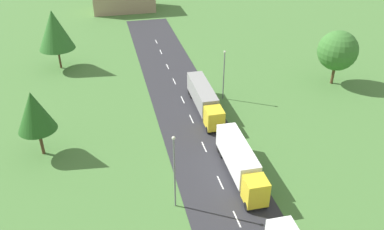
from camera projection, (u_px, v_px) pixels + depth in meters
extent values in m
cube|color=#2B2B30|center=(235.00, 216.00, 42.54)|extent=(10.00, 140.00, 0.06)
cube|color=white|center=(237.00, 219.00, 42.11)|extent=(0.16, 2.40, 0.01)
cube|color=white|center=(220.00, 183.00, 47.14)|extent=(0.16, 2.40, 0.01)
cube|color=white|center=(204.00, 147.00, 53.40)|extent=(0.16, 2.40, 0.01)
cube|color=white|center=(191.00, 119.00, 59.57)|extent=(0.16, 2.40, 0.01)
cube|color=white|center=(183.00, 100.00, 64.71)|extent=(0.16, 2.40, 0.01)
cube|color=white|center=(174.00, 81.00, 70.61)|extent=(0.16, 2.40, 0.01)
cube|color=white|center=(168.00, 67.00, 76.08)|extent=(0.16, 2.40, 0.01)
cube|color=white|center=(161.00, 52.00, 82.50)|extent=(0.16, 2.40, 0.01)
cube|color=white|center=(156.00, 42.00, 87.58)|extent=(0.16, 2.40, 0.01)
cube|color=yellow|center=(255.00, 191.00, 42.95)|extent=(2.47, 2.40, 2.98)
cube|color=black|center=(260.00, 194.00, 41.73)|extent=(2.10, 0.12, 1.31)
cube|color=white|center=(237.00, 154.00, 48.08)|extent=(2.61, 9.58, 2.98)
cube|color=black|center=(236.00, 166.00, 48.95)|extent=(1.00, 9.08, 0.24)
cylinder|color=black|center=(265.00, 203.00, 43.41)|extent=(0.36, 1.00, 1.00)
cylinder|color=black|center=(247.00, 206.00, 43.01)|extent=(0.36, 1.00, 1.00)
cylinder|color=black|center=(237.00, 152.00, 51.60)|extent=(0.36, 1.00, 1.00)
cylinder|color=black|center=(221.00, 154.00, 51.20)|extent=(0.36, 1.00, 1.00)
cylinder|color=black|center=(234.00, 147.00, 52.56)|extent=(0.36, 1.00, 1.00)
cylinder|color=black|center=(219.00, 149.00, 52.16)|extent=(0.36, 1.00, 1.00)
cube|color=yellow|center=(214.00, 118.00, 56.14)|extent=(2.46, 2.81, 2.77)
cube|color=black|center=(217.00, 120.00, 54.77)|extent=(2.10, 0.12, 1.22)
cube|color=gray|center=(202.00, 94.00, 61.78)|extent=(2.59, 10.41, 2.84)
cube|color=black|center=(202.00, 103.00, 62.61)|extent=(0.99, 9.88, 0.24)
cylinder|color=black|center=(222.00, 128.00, 56.46)|extent=(0.36, 1.00, 1.00)
cylinder|color=black|center=(208.00, 130.00, 56.06)|extent=(0.36, 1.00, 1.00)
cylinder|color=black|center=(204.00, 94.00, 65.47)|extent=(0.36, 1.00, 1.00)
cylinder|color=black|center=(191.00, 95.00, 65.07)|extent=(0.36, 1.00, 1.00)
cylinder|color=black|center=(202.00, 90.00, 66.52)|extent=(0.36, 1.00, 1.00)
cylinder|color=black|center=(189.00, 92.00, 66.12)|extent=(0.36, 1.00, 1.00)
cylinder|color=slate|center=(175.00, 174.00, 41.66)|extent=(0.18, 0.18, 8.84)
sphere|color=silver|center=(174.00, 138.00, 39.34)|extent=(0.36, 0.36, 0.36)
cylinder|color=slate|center=(224.00, 76.00, 63.18)|extent=(0.18, 0.18, 7.99)
sphere|color=silver|center=(225.00, 52.00, 61.08)|extent=(0.36, 0.36, 0.36)
cylinder|color=#513823|center=(60.00, 58.00, 74.73)|extent=(0.38, 0.38, 3.89)
cone|color=#2D6628|center=(54.00, 30.00, 71.91)|extent=(6.47, 6.47, 7.12)
cylinder|color=#513823|center=(333.00, 74.00, 69.20)|extent=(0.49, 0.49, 3.54)
sphere|color=#38702D|center=(338.00, 51.00, 67.01)|extent=(6.72, 6.72, 6.72)
cylinder|color=#513823|center=(41.00, 142.00, 51.31)|extent=(0.40, 0.40, 3.72)
cone|color=#23561E|center=(34.00, 111.00, 49.01)|extent=(4.79, 4.79, 5.27)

